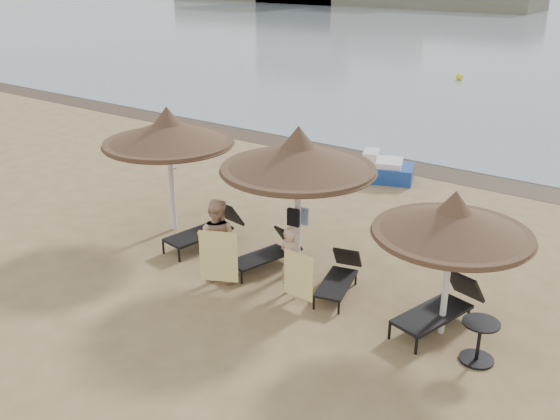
% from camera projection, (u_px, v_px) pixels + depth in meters
% --- Properties ---
extents(ground, '(160.00, 160.00, 0.00)m').
position_uv_depth(ground, '(269.00, 290.00, 12.93)').
color(ground, tan).
rests_on(ground, ground).
extents(wet_sand_strip, '(200.00, 1.60, 0.01)m').
position_uv_depth(wet_sand_strip, '(444.00, 173.00, 20.01)').
color(wet_sand_strip, '#4A3C2D').
rests_on(wet_sand_strip, ground).
extents(palapa_left, '(3.19, 3.19, 3.16)m').
position_uv_depth(palapa_left, '(168.00, 133.00, 14.91)').
color(palapa_left, silver).
rests_on(palapa_left, ground).
extents(palapa_center, '(3.28, 3.28, 3.26)m').
position_uv_depth(palapa_center, '(298.00, 157.00, 12.82)').
color(palapa_center, silver).
rests_on(palapa_center, ground).
extents(palapa_right, '(2.80, 2.80, 2.77)m').
position_uv_depth(palapa_right, '(453.00, 222.00, 10.65)').
color(palapa_right, silver).
rests_on(palapa_right, ground).
extents(lounger_far_left, '(0.98, 2.10, 0.90)m').
position_uv_depth(lounger_far_left, '(208.00, 228.00, 14.90)').
color(lounger_far_left, black).
rests_on(lounger_far_left, ground).
extents(lounger_near_left, '(0.98, 1.83, 0.78)m').
position_uv_depth(lounger_near_left, '(268.00, 252.00, 13.80)').
color(lounger_near_left, black).
rests_on(lounger_near_left, ground).
extents(lounger_near_right, '(0.96, 1.77, 0.75)m').
position_uv_depth(lounger_near_right, '(340.00, 276.00, 12.80)').
color(lounger_near_right, black).
rests_on(lounger_near_right, ground).
extents(lounger_far_right, '(1.16, 2.13, 0.91)m').
position_uv_depth(lounger_far_right, '(442.00, 306.00, 11.55)').
color(lounger_far_right, black).
rests_on(lounger_far_right, ground).
extents(side_table, '(0.63, 0.63, 0.76)m').
position_uv_depth(side_table, '(479.00, 343.00, 10.53)').
color(side_table, black).
rests_on(side_table, ground).
extents(person_left, '(1.14, 0.94, 2.12)m').
position_uv_depth(person_left, '(216.00, 234.00, 12.98)').
color(person_left, '#D4AC8A').
rests_on(person_left, ground).
extents(person_right, '(0.91, 0.69, 1.77)m').
position_uv_depth(person_right, '(291.00, 256.00, 12.40)').
color(person_right, '#D4AC8A').
rests_on(person_right, ground).
extents(towel_left, '(0.73, 0.36, 1.12)m').
position_uv_depth(towel_left, '(218.00, 257.00, 12.64)').
color(towel_left, yellow).
rests_on(towel_left, ground).
extents(towel_right, '(0.70, 0.06, 0.98)m').
position_uv_depth(towel_right, '(298.00, 275.00, 12.10)').
color(towel_right, yellow).
rests_on(towel_right, ground).
extents(bag_patterned, '(0.31, 0.16, 0.37)m').
position_uv_depth(bag_patterned, '(302.00, 216.00, 13.47)').
color(bag_patterned, silver).
rests_on(bag_patterned, ground).
extents(bag_dark, '(0.28, 0.11, 0.38)m').
position_uv_depth(bag_dark, '(293.00, 218.00, 13.19)').
color(bag_dark, black).
rests_on(bag_dark, ground).
extents(pedal_boat, '(2.20, 1.73, 0.90)m').
position_uv_depth(pedal_boat, '(381.00, 169.00, 19.29)').
color(pedal_boat, '#1B409C').
rests_on(pedal_boat, ground).
extents(buoy_left, '(0.41, 0.41, 0.41)m').
position_uv_depth(buoy_left, '(459.00, 77.00, 35.23)').
color(buoy_left, '#FAF31B').
rests_on(buoy_left, ground).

